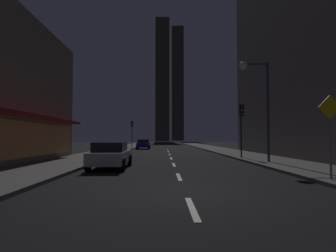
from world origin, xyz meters
TOP-DOWN VIEW (x-y plane):
  - ground_plane at (0.00, 32.00)m, footprint 78.00×136.00m
  - sidewalk_right at (7.00, 32.00)m, footprint 4.00×76.00m
  - sidewalk_left at (-7.00, 32.00)m, footprint 4.00×76.00m
  - lane_marking_center at (0.00, 13.60)m, footprint 0.16×33.40m
  - building_apartment_right at (14.50, 16.00)m, footprint 11.00×20.00m
  - skyscraper_distant_tall at (-0.82, 125.88)m, footprint 6.96×6.40m
  - skyscraper_distant_mid at (8.25, 150.90)m, footprint 6.87×6.54m
  - car_parked_near at (-3.60, 6.59)m, footprint 1.98×4.24m
  - car_parked_far at (-3.60, 32.34)m, footprint 1.98×4.24m
  - fire_hydrant_far_left at (-5.90, 22.11)m, footprint 0.42×0.30m
  - traffic_light_near_right at (5.50, 12.53)m, footprint 0.32×0.48m
  - traffic_light_far_left at (-5.50, 33.83)m, footprint 0.32×0.48m
  - street_lamp_right at (5.38, 8.94)m, footprint 1.96×0.56m
  - pedestrian_crossing_sign at (5.60, 1.49)m, footprint 0.91×0.08m

SIDE VIEW (x-z plane):
  - ground_plane at x=0.00m, z-range -0.10..0.00m
  - lane_marking_center at x=0.00m, z-range 0.00..0.01m
  - sidewalk_right at x=7.00m, z-range 0.00..0.15m
  - sidewalk_left at x=-7.00m, z-range 0.00..0.15m
  - fire_hydrant_far_left at x=-5.90m, z-range 0.13..0.78m
  - car_parked_near at x=-3.60m, z-range 0.02..1.47m
  - car_parked_far at x=-3.60m, z-range 0.02..1.47m
  - pedestrian_crossing_sign at x=5.60m, z-range 0.44..3.59m
  - traffic_light_near_right at x=5.50m, z-range 1.09..5.29m
  - traffic_light_far_left at x=-5.50m, z-range 1.09..5.29m
  - street_lamp_right at x=5.38m, z-range 1.78..8.36m
  - building_apartment_right at x=14.50m, z-range 0.00..21.66m
  - skyscraper_distant_tall at x=-0.82m, z-range 0.00..61.58m
  - skyscraper_distant_mid at x=8.25m, z-range 0.00..67.82m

